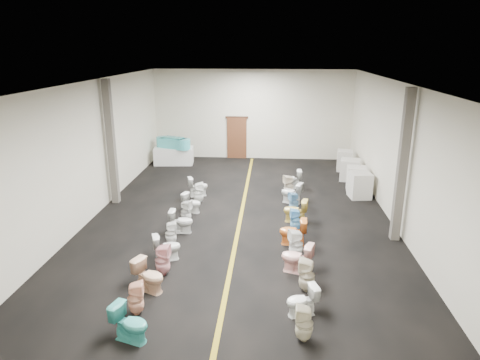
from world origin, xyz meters
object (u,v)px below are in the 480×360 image
Objects in this scene: toilet_left_9 at (198,193)px; toilet_right_9 at (292,193)px; toilet_left_8 at (192,203)px; toilet_right_1 at (302,301)px; toilet_left_5 at (171,233)px; toilet_left_7 at (186,211)px; toilet_right_2 at (307,275)px; appliance_crate_c at (350,170)px; bathtub at (173,143)px; appliance_crate_d at (345,161)px; toilet_right_8 at (294,202)px; toilet_right_3 at (297,258)px; appliance_crate_a at (360,185)px; toilet_left_10 at (198,186)px; display_table at (174,156)px; toilet_right_11 at (292,179)px; appliance_crate_b at (356,179)px; toilet_left_0 at (130,323)px; toilet_right_7 at (295,211)px; toilet_left_6 at (181,221)px; toilet_left_1 at (136,298)px; toilet_left_4 at (167,247)px; toilet_right_0 at (304,324)px; toilet_left_2 at (149,276)px; toilet_left_3 at (163,260)px; toilet_right_10 at (289,186)px; toilet_right_5 at (293,232)px.

toilet_left_9 is 3.44m from toilet_right_9.
toilet_right_1 is at bearing -129.43° from toilet_left_8.
toilet_left_5 reaches higher than toilet_right_1.
toilet_left_8 is 6.75m from toilet_right_1.
toilet_left_7 is 0.92× the size of toilet_right_2.
bathtub is at bearing 165.87° from appliance_crate_c.
appliance_crate_d is 1.33× the size of toilet_right_8.
appliance_crate_a is at bearing 173.80° from toilet_right_3.
toilet_left_5 is 0.93× the size of toilet_left_10.
display_table reaches higher than toilet_right_11.
appliance_crate_b is at bearing -63.98° from toilet_left_5.
toilet_left_0 is 7.16m from toilet_right_7.
toilet_left_1 is at bearing 178.11° from toilet_left_6.
toilet_left_1 is at bearing -161.25° from toilet_left_8.
toilet_right_3 is at bearing -117.66° from toilet_left_4.
toilet_left_1 reaches higher than toilet_left_4.
toilet_right_3 is at bearing 21.01° from toilet_right_9.
appliance_crate_a is 1.28× the size of toilet_left_1.
toilet_left_6 is 0.94× the size of toilet_right_7.
appliance_crate_b reaches higher than toilet_left_0.
toilet_right_9 reaches higher than toilet_right_0.
toilet_left_7 is (2.04, -7.24, -0.03)m from display_table.
toilet_left_0 is 0.99× the size of toilet_right_0.
toilet_left_2 is at bearing -74.45° from toilet_right_2.
appliance_crate_d is 1.26× the size of toilet_left_0.
toilet_left_9 reaches higher than toilet_left_2.
display_table is 8.25m from toilet_right_8.
toilet_right_2 reaches higher than toilet_left_8.
toilet_left_7 is 1.82m from toilet_left_9.
toilet_left_1 is at bearing 157.68° from toilet_left_4.
toilet_left_3 is 1.07× the size of toilet_right_11.
toilet_left_8 is at bearing 162.86° from toilet_left_10.
toilet_left_7 is at bearing -0.06° from toilet_left_6.
toilet_right_10 is at bearing -2.20° from toilet_left_2.
appliance_crate_d reaches higher than toilet_right_2.
toilet_right_10 is at bearing -32.51° from toilet_left_7.
toilet_right_9 reaches higher than toilet_left_4.
toilet_right_0 is at bearing -44.86° from bathtub.
toilet_left_10 is 1.06× the size of toilet_right_8.
toilet_left_3 is (-6.08, -10.07, -0.07)m from appliance_crate_d.
toilet_right_2 is 6.79m from toilet_right_10.
appliance_crate_c is 9.41m from toilet_right_2.
toilet_right_1 is 0.87× the size of toilet_right_5.
toilet_left_1 is 1.00× the size of toilet_left_10.
toilet_left_6 is (-6.15, -5.98, -0.09)m from appliance_crate_c.
toilet_right_7 is at bearing -134.51° from appliance_crate_a.
toilet_left_8 is at bearing -21.22° from toilet_left_4.
toilet_left_10 is 0.99× the size of toilet_right_0.
toilet_right_9 is (-2.63, -0.81, -0.09)m from appliance_crate_a.
appliance_crate_b is at bearing -86.10° from toilet_left_9.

